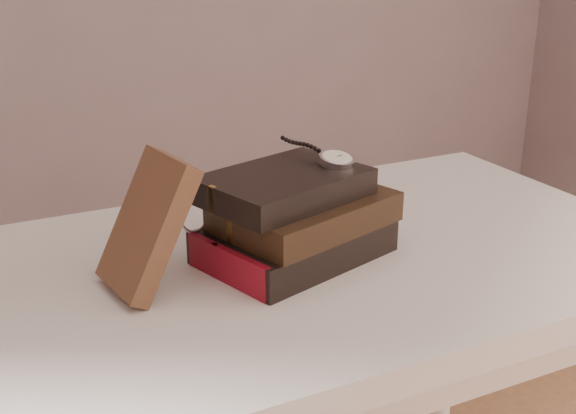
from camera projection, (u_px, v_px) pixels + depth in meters
name	position (u px, v px, depth m)	size (l,w,h in m)	color
table	(317.00, 308.00, 1.08)	(1.00, 0.60, 0.75)	silver
book_stack	(295.00, 218.00, 1.01)	(0.29, 0.23, 0.12)	black
journal	(148.00, 225.00, 0.91)	(0.03, 0.11, 0.18)	#422719
pocket_watch	(333.00, 158.00, 1.02)	(0.06, 0.16, 0.02)	silver
eyeglasses	(207.00, 210.00, 1.00)	(0.13, 0.14, 0.05)	silver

